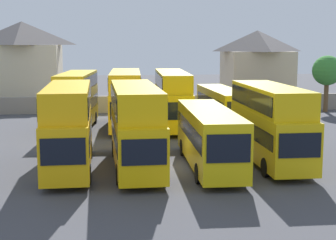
# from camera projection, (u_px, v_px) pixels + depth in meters

# --- Properties ---
(ground) EXTENTS (140.00, 140.00, 0.00)m
(ground) POSITION_uv_depth(u_px,v_px,m) (151.00, 122.00, 48.72)
(ground) COLOR #424247
(depot_boundary_wall) EXTENTS (56.00, 0.50, 1.80)m
(depot_boundary_wall) POSITION_uv_depth(u_px,v_px,m) (146.00, 104.00, 55.38)
(depot_boundary_wall) COLOR gray
(depot_boundary_wall) RESTS_ON ground
(bus_1) EXTENTS (2.79, 10.29, 5.01)m
(bus_1) POSITION_uv_depth(u_px,v_px,m) (69.00, 123.00, 30.10)
(bus_1) COLOR #F1B20E
(bus_1) RESTS_ON ground
(bus_2) EXTENTS (2.88, 10.92, 4.97)m
(bus_2) POSITION_uv_depth(u_px,v_px,m) (136.00, 122.00, 30.46)
(bus_2) COLOR #F0B90A
(bus_2) RESTS_ON ground
(bus_3) EXTENTS (2.74, 11.13, 3.55)m
(bus_3) POSITION_uv_depth(u_px,v_px,m) (209.00, 135.00, 30.73)
(bus_3) COLOR yellow
(bus_3) RESTS_ON ground
(bus_4) EXTENTS (2.70, 10.13, 4.86)m
(bus_4) POSITION_uv_depth(u_px,v_px,m) (270.00, 120.00, 31.74)
(bus_4) COLOR yellow
(bus_4) RESTS_ON ground
(bus_5) EXTENTS (3.39, 10.47, 4.90)m
(bus_5) POSITION_uv_depth(u_px,v_px,m) (77.00, 98.00, 44.36)
(bus_5) COLOR yellow
(bus_5) RESTS_ON ground
(bus_6) EXTENTS (3.06, 11.55, 4.97)m
(bus_6) POSITION_uv_depth(u_px,v_px,m) (126.00, 96.00, 45.30)
(bus_6) COLOR yellow
(bus_6) RESTS_ON ground
(bus_7) EXTENTS (2.88, 11.85, 4.93)m
(bus_7) POSITION_uv_depth(u_px,v_px,m) (172.00, 96.00, 45.40)
(bus_7) COLOR yellow
(bus_7) RESTS_ON ground
(bus_8) EXTENTS (2.83, 11.65, 3.32)m
(bus_8) POSITION_uv_depth(u_px,v_px,m) (223.00, 105.00, 46.44)
(bus_8) COLOR yellow
(bus_8) RESTS_ON ground
(house_terrace_left) EXTENTS (9.39, 8.12, 10.01)m
(house_terrace_left) POSITION_uv_depth(u_px,v_px,m) (23.00, 62.00, 63.03)
(house_terrace_left) COLOR beige
(house_terrace_left) RESTS_ON ground
(house_terrace_centre) EXTENTS (8.24, 8.35, 8.98)m
(house_terrace_centre) POSITION_uv_depth(u_px,v_px,m) (257.00, 65.00, 65.22)
(house_terrace_centre) COLOR #C6B293
(house_terrace_centre) RESTS_ON ground
(tree_left_of_lot) EXTENTS (3.21, 3.21, 6.11)m
(tree_left_of_lot) POSITION_uv_depth(u_px,v_px,m) (327.00, 71.00, 55.01)
(tree_left_of_lot) COLOR brown
(tree_left_of_lot) RESTS_ON ground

